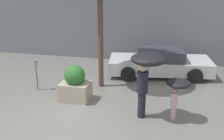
# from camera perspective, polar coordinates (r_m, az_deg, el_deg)

# --- Properties ---
(ground_plane) EXTENTS (40.00, 40.00, 0.00)m
(ground_plane) POSITION_cam_1_polar(r_m,az_deg,el_deg) (9.06, -7.68, -9.09)
(ground_plane) COLOR slate
(building_facade) EXTENTS (18.00, 0.30, 6.00)m
(building_facade) POSITION_cam_1_polar(r_m,az_deg,el_deg) (14.33, 1.08, 13.87)
(building_facade) COLOR slate
(building_facade) RESTS_ON ground
(planter_box) EXTENTS (1.02, 0.78, 1.28)m
(planter_box) POSITION_cam_1_polar(r_m,az_deg,el_deg) (9.90, -7.51, -2.94)
(planter_box) COLOR #9E9384
(planter_box) RESTS_ON ground
(person_adult) EXTENTS (1.05, 1.05, 2.06)m
(person_adult) POSITION_cam_1_polar(r_m,az_deg,el_deg) (8.28, 7.07, 0.49)
(person_adult) COLOR #1E1E2D
(person_adult) RESTS_ON ground
(person_child) EXTENTS (0.72, 0.72, 1.31)m
(person_child) POSITION_cam_1_polar(r_m,az_deg,el_deg) (8.50, 13.21, -3.40)
(person_child) COLOR #D199B7
(person_child) RESTS_ON ground
(parked_car_near) EXTENTS (4.62, 2.52, 1.19)m
(parked_car_near) POSITION_cam_1_polar(r_m,az_deg,el_deg) (12.52, 9.69, 1.50)
(parked_car_near) COLOR #B7BCC1
(parked_car_near) RESTS_ON ground
(parking_meter) EXTENTS (0.14, 0.14, 1.20)m
(parking_meter) POSITION_cam_1_polar(r_m,az_deg,el_deg) (10.97, -15.19, 0.34)
(parking_meter) COLOR #595B60
(parking_meter) RESTS_ON ground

